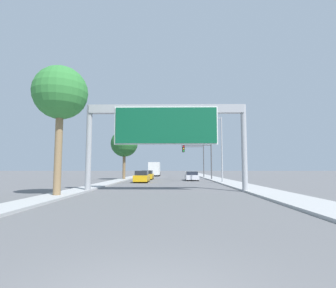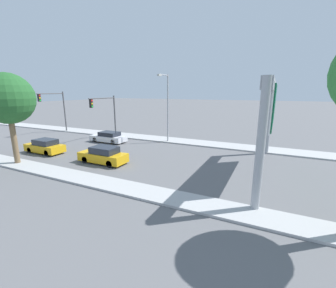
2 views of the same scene
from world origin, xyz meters
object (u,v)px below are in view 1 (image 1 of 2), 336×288
at_px(car_mid_right, 192,176).
at_px(palm_tree_background, 124,144).
at_px(car_near_center, 147,175).
at_px(traffic_light_mid_block, 196,156).
at_px(palm_tree_foreground, 60,94).
at_px(truck_box_primary, 155,169).
at_px(sign_gantry, 166,124).
at_px(street_lamp_right, 219,144).
at_px(car_mid_left, 142,177).
at_px(traffic_light_near_intersection, 201,155).

xyz_separation_m(car_mid_right, palm_tree_background, (-10.64, 1.47, 5.13)).
relative_size(car_near_center, palm_tree_background, 0.54).
xyz_separation_m(traffic_light_mid_block, palm_tree_foreground, (-12.53, -34.13, 2.70)).
relative_size(truck_box_primary, palm_tree_foreground, 0.89).
bearing_deg(sign_gantry, palm_tree_foreground, -150.92).
height_order(car_mid_right, street_lamp_right, street_lamp_right).
bearing_deg(palm_tree_foreground, car_mid_right, 64.80).
xyz_separation_m(traffic_light_mid_block, palm_tree_background, (-12.48, -9.95, 1.49)).
bearing_deg(palm_tree_foreground, street_lamp_right, 49.14).
xyz_separation_m(car_near_center, traffic_light_mid_block, (8.85, 8.75, 3.59)).
bearing_deg(sign_gantry, truck_box_primary, 95.09).
distance_m(car_mid_right, car_near_center, 7.49).
bearing_deg(car_mid_left, palm_tree_foreground, -101.93).
distance_m(car_mid_right, palm_tree_foreground, 25.88).
bearing_deg(car_mid_left, sign_gantry, -75.40).
height_order(sign_gantry, car_mid_right, sign_gantry).
bearing_deg(sign_gantry, car_mid_left, 104.60).
bearing_deg(traffic_light_mid_block, truck_box_primary, 133.94).
distance_m(traffic_light_near_intersection, traffic_light_mid_block, 10.01).
bearing_deg(palm_tree_foreground, traffic_light_mid_block, 69.84).
bearing_deg(car_mid_right, car_mid_left, -142.98).
xyz_separation_m(car_near_center, traffic_light_near_intersection, (8.64, -1.25, 3.28)).
xyz_separation_m(palm_tree_foreground, street_lamp_right, (13.71, 15.85, -1.99)).
height_order(car_mid_right, traffic_light_mid_block, traffic_light_mid_block).
relative_size(car_near_center, traffic_light_near_intersection, 0.75).
bearing_deg(car_near_center, sign_gantry, -80.71).
relative_size(traffic_light_mid_block, street_lamp_right, 0.75).
xyz_separation_m(traffic_light_mid_block, street_lamp_right, (1.18, -18.29, 0.70)).
relative_size(car_mid_left, palm_tree_foreground, 0.51).
relative_size(car_mid_left, street_lamp_right, 0.54).
distance_m(sign_gantry, traffic_light_near_intersection, 20.84).
bearing_deg(street_lamp_right, car_mid_left, 171.01).
xyz_separation_m(truck_box_primary, traffic_light_near_intersection, (8.64, -19.18, 2.39)).
distance_m(sign_gantry, car_near_center, 22.21).
xyz_separation_m(car_near_center, street_lamp_right, (10.02, -9.54, 4.29)).
bearing_deg(car_mid_left, street_lamp_right, -8.99).
bearing_deg(palm_tree_foreground, traffic_light_near_intersection, 62.94).
height_order(palm_tree_foreground, street_lamp_right, palm_tree_foreground).
height_order(traffic_light_near_intersection, palm_tree_foreground, palm_tree_foreground).
bearing_deg(street_lamp_right, car_near_center, 136.42).
relative_size(car_mid_left, truck_box_primary, 0.57).
relative_size(sign_gantry, truck_box_primary, 1.68).
height_order(palm_tree_background, street_lamp_right, street_lamp_right).
height_order(traffic_light_mid_block, street_lamp_right, street_lamp_right).
xyz_separation_m(palm_tree_foreground, palm_tree_background, (0.05, 24.18, -1.20)).
height_order(palm_tree_foreground, palm_tree_background, palm_tree_foreground).
xyz_separation_m(truck_box_primary, palm_tree_background, (-3.64, -19.13, 4.19)).
bearing_deg(traffic_light_mid_block, sign_gantry, -100.06).
bearing_deg(palm_tree_background, street_lamp_right, -31.40).
height_order(car_mid_left, traffic_light_mid_block, traffic_light_mid_block).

